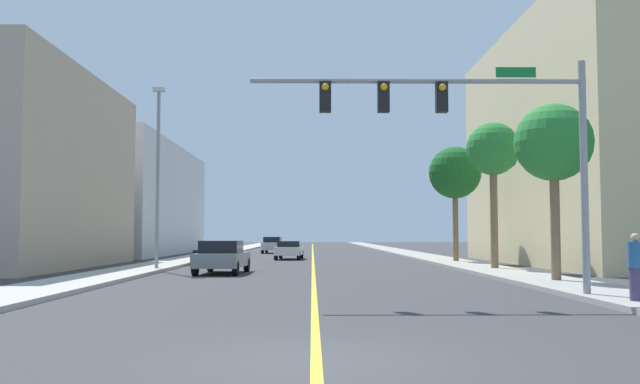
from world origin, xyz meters
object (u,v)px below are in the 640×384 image
(car_white, at_px, (289,249))
(palm_near, at_px, (554,144))
(car_black, at_px, (214,253))
(pedestrian, at_px, (636,267))
(traffic_signal_mast, at_px, (472,122))
(palm_mid, at_px, (493,151))
(palm_far, at_px, (455,173))
(street_lamp, at_px, (158,168))
(car_gray, at_px, (222,257))
(car_silver, at_px, (273,245))

(car_white, bearing_deg, palm_near, -64.19)
(car_black, distance_m, pedestrian, 26.50)
(traffic_signal_mast, distance_m, palm_mid, 14.74)
(palm_far, relative_size, car_black, 1.81)
(palm_far, distance_m, car_white, 13.08)
(street_lamp, relative_size, palm_far, 1.25)
(car_white, bearing_deg, palm_mid, -53.12)
(car_gray, bearing_deg, car_silver, 91.97)
(street_lamp, height_order, car_gray, street_lamp)
(car_black, height_order, car_silver, car_silver)
(street_lamp, distance_m, car_black, 8.18)
(palm_mid, distance_m, car_black, 16.66)
(traffic_signal_mast, distance_m, palm_near, 6.91)
(car_gray, height_order, pedestrian, pedestrian)
(palm_far, bearing_deg, traffic_signal_mast, -100.82)
(car_white, xyz_separation_m, car_silver, (-2.04, 15.31, 0.08))
(palm_mid, height_order, car_silver, palm_mid)
(traffic_signal_mast, bearing_deg, car_silver, 100.19)
(pedestrian, bearing_deg, street_lamp, 117.65)
(traffic_signal_mast, relative_size, pedestrian, 5.66)
(street_lamp, xyz_separation_m, palm_far, (16.08, 8.51, 0.52))
(car_black, relative_size, car_gray, 0.85)
(traffic_signal_mast, height_order, palm_mid, palm_mid)
(car_black, xyz_separation_m, car_silver, (1.99, 23.59, 0.08))
(palm_far, xyz_separation_m, car_white, (-10.28, 6.54, -4.75))
(street_lamp, relative_size, car_gray, 1.93)
(traffic_signal_mast, relative_size, palm_mid, 1.32)
(palm_far, bearing_deg, car_gray, -139.96)
(palm_near, height_order, pedestrian, palm_near)
(car_silver, bearing_deg, car_white, -79.73)
(palm_near, bearing_deg, palm_mid, 89.02)
(car_black, height_order, car_gray, car_gray)
(palm_near, bearing_deg, pedestrian, -95.69)
(traffic_signal_mast, bearing_deg, car_gray, 124.95)
(palm_near, xyz_separation_m, car_black, (-14.19, 15.40, -4.25))
(traffic_signal_mast, xyz_separation_m, car_gray, (-8.36, 11.96, -4.06))
(car_silver, bearing_deg, palm_near, -69.95)
(palm_near, relative_size, car_white, 1.34)
(car_white, bearing_deg, car_gray, -95.38)
(palm_mid, distance_m, car_white, 18.97)
(car_gray, bearing_deg, street_lamp, 150.33)
(street_lamp, bearing_deg, palm_mid, -0.20)
(street_lamp, bearing_deg, palm_near, -28.37)
(car_black, bearing_deg, palm_far, -172.59)
(palm_mid, bearing_deg, palm_near, -90.98)
(palm_mid, bearing_deg, pedestrian, -93.17)
(palm_near, distance_m, car_white, 26.11)
(traffic_signal_mast, bearing_deg, palm_far, 79.18)
(palm_mid, relative_size, car_silver, 1.58)
(palm_far, height_order, car_white, palm_far)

